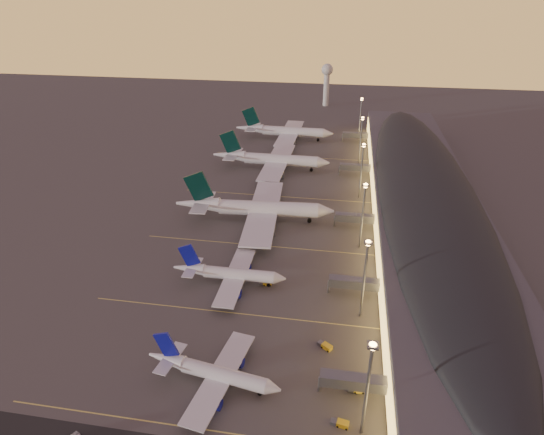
{
  "coord_description": "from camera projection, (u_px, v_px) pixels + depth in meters",
  "views": [
    {
      "loc": [
        27.61,
        -109.26,
        87.74
      ],
      "look_at": [
        2.0,
        45.0,
        7.0
      ],
      "focal_mm": 30.0,
      "sensor_mm": 36.0,
      "label": 1
    }
  ],
  "objects": [
    {
      "name": "terminal_building",
      "position": [
        423.0,
        195.0,
        190.54
      ],
      "size": [
        56.35,
        255.0,
        17.46
      ],
      "color": "#48474C",
      "rests_on": "ground"
    },
    {
      "name": "lane_markings",
      "position": [
        265.0,
        239.0,
        175.1
      ],
      "size": [
        90.0,
        180.36,
        0.0
      ],
      "color": "#D8C659",
      "rests_on": "ground"
    },
    {
      "name": "baggage_tug_a",
      "position": [
        340.0,
        423.0,
        101.11
      ],
      "size": [
        4.27,
        2.33,
        1.21
      ],
      "rotation": [
        0.0,
        0.0,
        -0.18
      ],
      "color": "yellow",
      "rests_on": "ground"
    },
    {
      "name": "airliner_wide_far",
      "position": [
        284.0,
        131.0,
        285.12
      ],
      "size": [
        61.58,
        55.95,
        19.74
      ],
      "rotation": [
        0.0,
        0.0,
        -0.02
      ],
      "color": "silver",
      "rests_on": "ground"
    },
    {
      "name": "airliner_narrow_north",
      "position": [
        229.0,
        274.0,
        148.11
      ],
      "size": [
        37.53,
        33.36,
        13.47
      ],
      "rotation": [
        0.0,
        0.0,
        0.0
      ],
      "color": "silver",
      "rests_on": "ground"
    },
    {
      "name": "airliner_wide_mid",
      "position": [
        271.0,
        159.0,
        239.42
      ],
      "size": [
        62.28,
        56.55,
        19.98
      ],
      "rotation": [
        0.0,
        0.0,
        -0.02
      ],
      "color": "silver",
      "rests_on": "ground"
    },
    {
      "name": "baggage_tug_d",
      "position": [
        325.0,
        346.0,
        122.7
      ],
      "size": [
        4.39,
        3.8,
        1.26
      ],
      "rotation": [
        0.0,
        0.0,
        -0.62
      ],
      "color": "yellow",
      "rests_on": "ground"
    },
    {
      "name": "ground",
      "position": [
        242.0,
        303.0,
        140.04
      ],
      "size": [
        700.0,
        700.0,
        0.0
      ],
      "primitive_type": "plane",
      "color": "#3E3B39"
    },
    {
      "name": "airliner_narrow_south",
      "position": [
        213.0,
        372.0,
        110.8
      ],
      "size": [
        35.25,
        31.82,
        12.6
      ],
      "rotation": [
        0.0,
        0.0,
        -0.16
      ],
      "color": "silver",
      "rests_on": "ground"
    },
    {
      "name": "light_masts",
      "position": [
        363.0,
        178.0,
        183.73
      ],
      "size": [
        2.2,
        217.2,
        25.9
      ],
      "color": "slate",
      "rests_on": "ground"
    },
    {
      "name": "radar_tower",
      "position": [
        327.0,
        78.0,
        356.46
      ],
      "size": [
        9.0,
        9.0,
        32.5
      ],
      "color": "silver",
      "rests_on": "ground"
    },
    {
      "name": "airliner_wide_near",
      "position": [
        255.0,
        208.0,
        186.85
      ],
      "size": [
        65.64,
        59.92,
        21.0
      ],
      "rotation": [
        0.0,
        0.0,
        0.07
      ],
      "color": "silver",
      "rests_on": "ground"
    },
    {
      "name": "baggage_tug_c",
      "position": [
        266.0,
        283.0,
        148.35
      ],
      "size": [
        4.27,
        2.21,
        1.22
      ],
      "rotation": [
        0.0,
        0.0,
        0.14
      ],
      "color": "yellow",
      "rests_on": "ground"
    },
    {
      "name": "baggage_tug_b",
      "position": [
        357.0,
        389.0,
        109.6
      ],
      "size": [
        4.04,
        1.98,
        1.17
      ],
      "rotation": [
        0.0,
        0.0,
        0.08
      ],
      "color": "yellow",
      "rests_on": "ground"
    }
  ]
}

